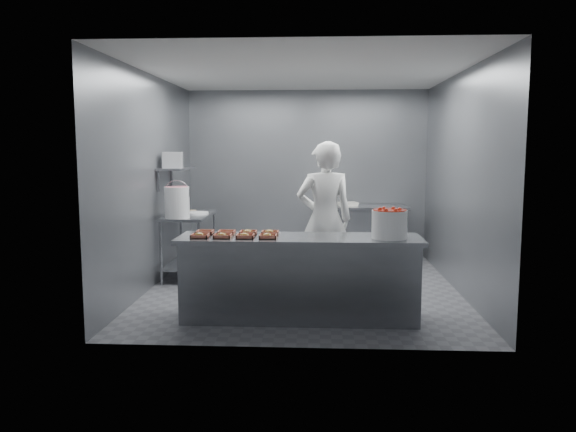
% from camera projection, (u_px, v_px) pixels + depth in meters
% --- Properties ---
extents(floor, '(4.50, 4.50, 0.00)m').
position_uv_depth(floor, '(303.00, 288.00, 7.44)').
color(floor, '#4C4C51').
rests_on(floor, ground).
extents(ceiling, '(4.50, 4.50, 0.00)m').
position_uv_depth(ceiling, '(303.00, 72.00, 7.10)').
color(ceiling, white).
rests_on(ceiling, wall_back).
extents(wall_back, '(4.00, 0.04, 2.80)m').
position_uv_depth(wall_back, '(307.00, 174.00, 9.50)').
color(wall_back, slate).
rests_on(wall_back, ground).
extents(wall_left, '(0.04, 4.50, 2.80)m').
position_uv_depth(wall_left, '(151.00, 182.00, 7.37)').
color(wall_left, slate).
rests_on(wall_left, ground).
extents(wall_right, '(0.04, 4.50, 2.80)m').
position_uv_depth(wall_right, '(460.00, 183.00, 7.16)').
color(wall_right, slate).
rests_on(wall_right, ground).
extents(service_counter, '(2.60, 0.70, 0.90)m').
position_uv_depth(service_counter, '(299.00, 278.00, 6.04)').
color(service_counter, slate).
rests_on(service_counter, ground).
extents(prep_table, '(0.60, 1.20, 0.90)m').
position_uv_depth(prep_table, '(189.00, 235.00, 8.05)').
color(prep_table, slate).
rests_on(prep_table, ground).
extents(back_counter, '(1.50, 0.60, 0.90)m').
position_uv_depth(back_counter, '(361.00, 233.00, 9.21)').
color(back_counter, slate).
rests_on(back_counter, ground).
extents(wall_shelf, '(0.35, 0.90, 0.03)m').
position_uv_depth(wall_shelf, '(176.00, 169.00, 7.94)').
color(wall_shelf, slate).
rests_on(wall_shelf, wall_left).
extents(tray_0, '(0.19, 0.18, 0.06)m').
position_uv_depth(tray_0, '(200.00, 236.00, 5.92)').
color(tray_0, tan).
rests_on(tray_0, service_counter).
extents(tray_1, '(0.19, 0.18, 0.06)m').
position_uv_depth(tray_1, '(222.00, 236.00, 5.90)').
color(tray_1, tan).
rests_on(tray_1, service_counter).
extents(tray_2, '(0.19, 0.18, 0.06)m').
position_uv_depth(tray_2, '(245.00, 236.00, 5.89)').
color(tray_2, tan).
rests_on(tray_2, service_counter).
extents(tray_3, '(0.19, 0.18, 0.06)m').
position_uv_depth(tray_3, '(268.00, 236.00, 5.88)').
color(tray_3, tan).
rests_on(tray_3, service_counter).
extents(tray_4, '(0.19, 0.18, 0.04)m').
position_uv_depth(tray_4, '(205.00, 232.00, 6.17)').
color(tray_4, tan).
rests_on(tray_4, service_counter).
extents(tray_5, '(0.19, 0.18, 0.04)m').
position_uv_depth(tray_5, '(227.00, 232.00, 6.15)').
color(tray_5, tan).
rests_on(tray_5, service_counter).
extents(tray_6, '(0.19, 0.18, 0.06)m').
position_uv_depth(tray_6, '(248.00, 232.00, 6.14)').
color(tray_6, tan).
rests_on(tray_6, service_counter).
extents(tray_7, '(0.19, 0.18, 0.06)m').
position_uv_depth(tray_7, '(270.00, 233.00, 6.13)').
color(tray_7, tan).
rests_on(tray_7, service_counter).
extents(worker, '(0.77, 0.58, 1.92)m').
position_uv_depth(worker, '(325.00, 219.00, 6.97)').
color(worker, white).
rests_on(worker, ground).
extents(strawberry_tub, '(0.37, 0.37, 0.30)m').
position_uv_depth(strawberry_tub, '(389.00, 223.00, 5.86)').
color(strawberry_tub, silver).
rests_on(strawberry_tub, service_counter).
extents(glaze_bucket, '(0.35, 0.33, 0.51)m').
position_uv_depth(glaze_bucket, '(177.00, 202.00, 7.55)').
color(glaze_bucket, silver).
rests_on(glaze_bucket, prep_table).
extents(bucket_lid, '(0.36, 0.36, 0.03)m').
position_uv_depth(bucket_lid, '(197.00, 213.00, 8.03)').
color(bucket_lid, silver).
rests_on(bucket_lid, prep_table).
extents(rag, '(0.15, 0.13, 0.02)m').
position_uv_depth(rag, '(191.00, 211.00, 8.34)').
color(rag, '#CCB28C').
rests_on(rag, prep_table).
extents(appliance, '(0.30, 0.33, 0.22)m').
position_uv_depth(appliance, '(173.00, 160.00, 7.76)').
color(appliance, gray).
rests_on(appliance, wall_shelf).
extents(paper_stack, '(0.33, 0.26, 0.06)m').
position_uv_depth(paper_stack, '(348.00, 204.00, 9.17)').
color(paper_stack, silver).
rests_on(paper_stack, back_counter).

